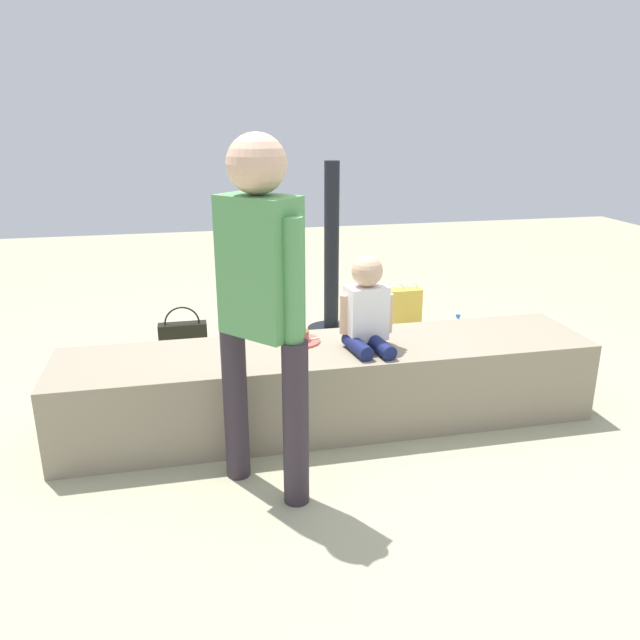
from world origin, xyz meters
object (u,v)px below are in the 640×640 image
at_px(party_cup_red, 360,374).
at_px(handbag_black_leather, 183,336).
at_px(child_seated, 367,308).
at_px(water_bottle_near_gift, 457,328).
at_px(adult_standing, 261,289).
at_px(cake_plate, 300,338).
at_px(gift_bag, 404,309).

bearing_deg(party_cup_red, handbag_black_leather, 144.30).
distance_m(child_seated, party_cup_red, 0.79).
distance_m(water_bottle_near_gift, handbag_black_leather, 1.99).
distance_m(adult_standing, water_bottle_near_gift, 2.43).
height_order(cake_plate, gift_bag, cake_plate).
relative_size(adult_standing, gift_bag, 4.12).
bearing_deg(gift_bag, adult_standing, -124.77).
relative_size(adult_standing, handbag_black_leather, 4.59).
xyz_separation_m(party_cup_red, handbag_black_leather, (-1.08, 0.77, 0.06)).
relative_size(adult_standing, water_bottle_near_gift, 7.74).
bearing_deg(cake_plate, handbag_black_leather, 118.87).
height_order(cake_plate, party_cup_red, cake_plate).
xyz_separation_m(cake_plate, party_cup_red, (0.45, 0.36, -0.41)).
xyz_separation_m(water_bottle_near_gift, party_cup_red, (-0.91, -0.58, -0.04)).
relative_size(child_seated, water_bottle_near_gift, 2.44).
relative_size(adult_standing, party_cup_red, 15.56).
height_order(water_bottle_near_gift, handbag_black_leather, handbag_black_leather).
height_order(cake_plate, water_bottle_near_gift, cake_plate).
distance_m(child_seated, water_bottle_near_gift, 1.59).
relative_size(cake_plate, gift_bag, 0.60).
bearing_deg(gift_bag, party_cup_red, -124.00).
bearing_deg(child_seated, adult_standing, -139.47).
xyz_separation_m(gift_bag, party_cup_red, (-0.60, -0.89, -0.12)).
distance_m(child_seated, adult_standing, 0.84).
xyz_separation_m(cake_plate, water_bottle_near_gift, (1.36, 0.94, -0.36)).
distance_m(adult_standing, cake_plate, 0.85).
distance_m(cake_plate, handbag_black_leather, 1.35).
height_order(adult_standing, party_cup_red, adult_standing).
xyz_separation_m(adult_standing, water_bottle_near_gift, (1.63, 1.60, -0.83)).
relative_size(adult_standing, cake_plate, 6.83).
bearing_deg(water_bottle_near_gift, party_cup_red, -147.52).
height_order(child_seated, gift_bag, child_seated).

